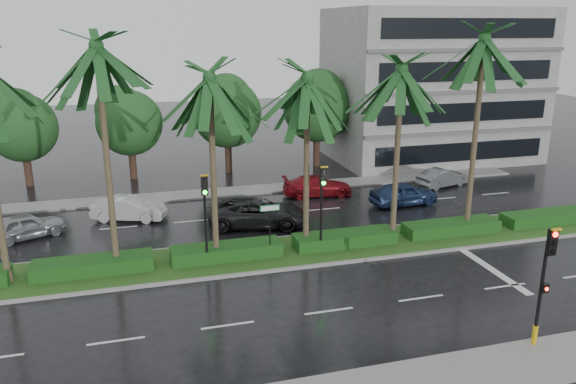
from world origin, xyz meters
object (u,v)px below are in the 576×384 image
object	(u,v)px
signal_median_left	(205,206)
street_sign	(270,218)
car_silver	(25,226)
car_grey	(443,178)
car_red	(317,186)
car_white	(129,208)
car_blue	(404,194)
signal_near	(544,282)
car_darkgrey	(258,213)

from	to	relation	value
signal_median_left	street_sign	world-z (taller)	signal_median_left
car_silver	car_grey	world-z (taller)	car_silver
street_sign	car_red	bearing A→B (deg)	59.50
car_white	car_blue	distance (m)	16.49
car_grey	car_red	bearing A→B (deg)	72.77
signal_near	signal_median_left	distance (m)	13.93
car_silver	car_grey	bearing A→B (deg)	-107.95
car_darkgrey	signal_median_left	bearing A→B (deg)	158.20
signal_median_left	car_darkgrey	bearing A→B (deg)	54.68
signal_median_left	car_grey	xyz separation A→B (m)	(17.50, 9.21, -2.37)
signal_near	street_sign	xyz separation A→B (m)	(-7.00, 9.87, -0.38)
car_blue	car_white	bearing A→B (deg)	80.41
street_sign	car_grey	bearing A→B (deg)	31.92
street_sign	car_blue	size ratio (longest dim) A/B	0.61
signal_near	car_red	world-z (taller)	signal_near
car_white	car_darkgrey	distance (m)	7.52
signal_median_left	car_grey	distance (m)	19.92
car_darkgrey	car_grey	xyz separation A→B (m)	(14.00, 4.28, -0.13)
street_sign	car_blue	bearing A→B (deg)	30.94
signal_median_left	car_white	distance (m)	8.92
signal_near	car_grey	size ratio (longest dim) A/B	1.13
car_darkgrey	car_grey	bearing A→B (deg)	-59.49
signal_near	signal_median_left	world-z (taller)	signal_median_left
signal_near	street_sign	distance (m)	12.11
signal_median_left	car_red	xyz separation A→B (m)	(8.50, 9.52, -2.34)
car_silver	car_blue	size ratio (longest dim) A/B	0.92
signal_median_left	car_white	size ratio (longest dim) A/B	1.06
car_silver	signal_near	bearing A→B (deg)	-154.94
car_white	car_blue	size ratio (longest dim) A/B	0.97
street_sign	car_grey	size ratio (longest dim) A/B	0.68
car_red	car_grey	size ratio (longest dim) A/B	1.18
signal_near	car_white	size ratio (longest dim) A/B	1.06
car_darkgrey	car_blue	size ratio (longest dim) A/B	1.29
car_red	car_grey	world-z (taller)	car_red
street_sign	signal_median_left	bearing A→B (deg)	-176.53
car_white	car_red	world-z (taller)	car_white
car_white	signal_near	bearing A→B (deg)	-123.95
car_darkgrey	car_grey	distance (m)	14.64
car_red	car_darkgrey	bearing A→B (deg)	138.96
car_red	car_blue	xyz separation A→B (m)	(4.50, -3.34, 0.07)
car_silver	car_darkgrey	world-z (taller)	car_darkgrey
car_white	car_red	xyz separation A→B (m)	(11.90, 1.60, -0.02)
signal_near	street_sign	size ratio (longest dim) A/B	1.68
signal_near	car_white	distance (m)	22.20
signal_median_left	street_sign	xyz separation A→B (m)	(3.00, 0.18, -0.87)
signal_median_left	car_red	bearing A→B (deg)	48.24
car_blue	car_silver	bearing A→B (deg)	85.89
street_sign	car_grey	xyz separation A→B (m)	(14.50, 9.03, -1.49)
signal_near	car_darkgrey	size ratio (longest dim) A/B	0.79
car_darkgrey	car_red	size ratio (longest dim) A/B	1.21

